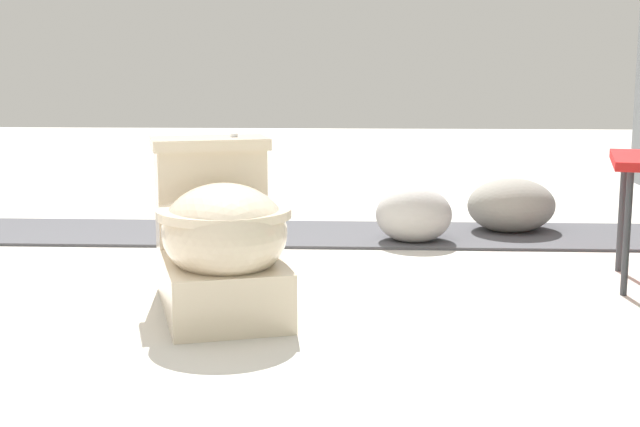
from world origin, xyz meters
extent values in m
plane|color=beige|center=(0.00, 0.00, 0.00)|extent=(14.00, 14.00, 0.00)
cube|color=#4C4C51|center=(-1.19, 0.50, 0.01)|extent=(0.56, 8.00, 0.01)
cube|color=beige|center=(-0.03, 0.29, 0.09)|extent=(0.67, 0.50, 0.17)
ellipsoid|color=beige|center=(0.06, 0.32, 0.26)|extent=(0.53, 0.47, 0.28)
cylinder|color=beige|center=(0.06, 0.32, 0.32)|extent=(0.49, 0.49, 0.03)
cube|color=beige|center=(-0.23, 0.23, 0.32)|extent=(0.27, 0.38, 0.30)
cube|color=beige|center=(-0.23, 0.23, 0.49)|extent=(0.30, 0.41, 0.04)
cylinder|color=silver|center=(-0.26, 0.31, 0.51)|extent=(0.02, 0.02, 0.01)
cylinder|color=#38383D|center=(-0.26, 1.56, 0.20)|extent=(0.02, 0.02, 0.40)
cylinder|color=#38383D|center=(-0.60, 1.64, 0.20)|extent=(0.02, 0.02, 0.40)
ellipsoid|color=#B7B2AD|center=(-1.06, 0.93, 0.12)|extent=(0.27, 0.31, 0.24)
ellipsoid|color=gray|center=(-1.30, 1.37, 0.12)|extent=(0.51, 0.52, 0.24)
camera|label=1|loc=(2.56, 0.71, 0.76)|focal=50.00mm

